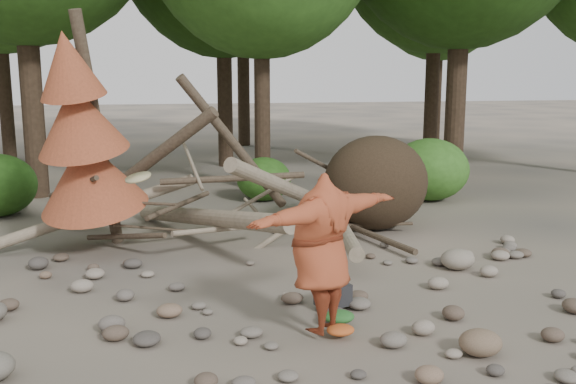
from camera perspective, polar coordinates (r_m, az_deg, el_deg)
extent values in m
plane|color=#514C44|center=(9.08, 0.97, -10.49)|extent=(120.00, 120.00, 0.00)
ellipsoid|color=#332619|center=(13.52, 7.82, 0.82)|extent=(2.20, 1.87, 1.98)
cylinder|color=gray|center=(12.30, -7.33, -2.24)|extent=(2.61, 5.11, 1.08)
cylinder|color=gray|center=(12.96, 0.42, 0.09)|extent=(3.18, 3.71, 1.90)
cylinder|color=brown|center=(13.01, -13.00, 2.09)|extent=(3.08, 1.91, 2.49)
cylinder|color=gray|center=(12.60, 4.65, -2.81)|extent=(1.13, 4.98, 0.43)
cylinder|color=brown|center=(13.24, -4.79, 4.21)|extent=(2.39, 1.03, 2.89)
cylinder|color=gray|center=(12.59, -16.57, -1.60)|extent=(3.71, 0.86, 1.20)
cylinder|color=#4C3F30|center=(12.15, -14.31, -3.86)|extent=(1.52, 1.70, 0.49)
cylinder|color=gray|center=(13.06, -2.33, -0.28)|extent=(1.57, 0.85, 0.69)
cylinder|color=#4C3F30|center=(13.82, 3.89, 1.98)|extent=(1.92, 1.25, 1.10)
cylinder|color=gray|center=(12.61, -8.51, 2.44)|extent=(0.37, 1.42, 0.85)
cylinder|color=#4C3F30|center=(12.55, 7.65, -3.87)|extent=(0.79, 2.54, 0.12)
cylinder|color=gray|center=(11.76, -6.12, -3.31)|extent=(1.78, 1.11, 0.29)
cylinder|color=#4C3F30|center=(12.16, -16.55, 5.14)|extent=(0.67, 1.13, 4.35)
cone|color=brown|center=(11.95, -17.25, 1.63)|extent=(2.06, 2.13, 1.86)
cone|color=brown|center=(11.65, -18.13, 6.31)|extent=(1.71, 1.78, 1.65)
cone|color=brown|center=(11.45, -18.97, 10.71)|extent=(1.23, 1.30, 1.41)
cylinder|color=#38281C|center=(18.09, -22.22, 13.70)|extent=(0.56, 0.56, 8.96)
cylinder|color=#38281C|center=(17.70, -2.34, 11.59)|extent=(0.44, 0.44, 7.14)
cylinder|color=#38281C|center=(20.16, 14.99, 14.41)|extent=(0.60, 0.60, 9.45)
cylinder|color=#38281C|center=(22.27, -24.07, 11.04)|extent=(0.42, 0.42, 7.56)
cylinder|color=#38281C|center=(22.61, -5.72, 13.11)|extent=(0.52, 0.52, 8.54)
cylinder|color=#38281C|center=(24.17, 12.80, 12.24)|extent=(0.50, 0.50, 8.12)
cylinder|color=#38281C|center=(29.04, -4.01, 12.78)|extent=(0.54, 0.54, 8.75)
cylinder|color=#38281C|center=(31.05, 13.18, 11.55)|extent=(0.46, 0.46, 7.84)
ellipsoid|color=#2D5F1B|center=(16.51, -2.16, 1.17)|extent=(1.40, 1.40, 1.12)
ellipsoid|color=#387123|center=(16.91, 12.48, 1.97)|extent=(2.00, 2.00, 1.60)
imported|color=#993F22|center=(7.90, 2.99, -5.46)|extent=(2.45, 1.86, 2.01)
cylinder|color=tan|center=(7.47, -13.18, 1.27)|extent=(0.38, 0.39, 0.13)
cube|color=black|center=(9.09, 4.01, -9.45)|extent=(0.52, 0.42, 0.30)
ellipsoid|color=#276026|center=(8.57, 4.55, -11.30)|extent=(0.41, 0.34, 0.15)
ellipsoid|color=#B24D1E|center=(8.19, 4.68, -12.44)|extent=(0.35, 0.29, 0.13)
ellipsoid|color=brown|center=(8.03, 16.73, -12.70)|extent=(0.51, 0.46, 0.31)
ellipsoid|color=gray|center=(11.19, 14.85, -5.80)|extent=(0.57, 0.52, 0.34)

